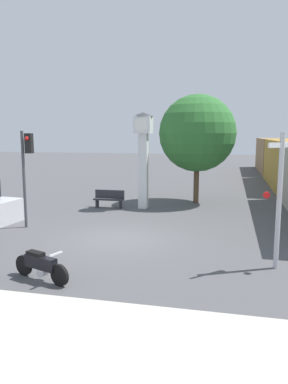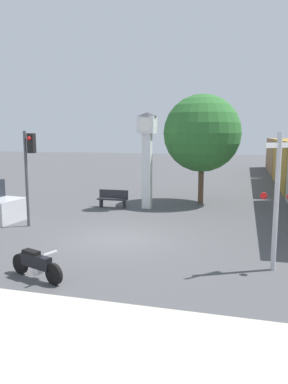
# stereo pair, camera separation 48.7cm
# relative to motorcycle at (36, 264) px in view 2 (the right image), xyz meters

# --- Properties ---
(ground_plane) EXTENTS (120.00, 120.00, 0.00)m
(ground_plane) POSITION_rel_motorcycle_xyz_m (0.83, 4.29, -0.41)
(ground_plane) COLOR #4C4C4F
(motorcycle) EXTENTS (1.85, 0.78, 0.85)m
(motorcycle) POSITION_rel_motorcycle_xyz_m (0.00, 0.00, 0.00)
(motorcycle) COLOR black
(motorcycle) RESTS_ON ground_plane
(clock_tower) EXTENTS (1.04, 1.04, 4.94)m
(clock_tower) POSITION_rel_motorcycle_xyz_m (0.42, 10.20, 2.83)
(clock_tower) COLOR white
(clock_tower) RESTS_ON ground_plane
(traffic_light) EXTENTS (0.50, 0.35, 3.98)m
(traffic_light) POSITION_rel_motorcycle_xyz_m (-3.27, 5.10, 2.34)
(traffic_light) COLOR #47474C
(traffic_light) RESTS_ON ground_plane
(railroad_crossing_signal) EXTENTS (0.90, 0.82, 3.90)m
(railroad_crossing_signal) POSITION_rel_motorcycle_xyz_m (6.18, 2.35, 1.72)
(railroad_crossing_signal) COLOR #B7B7BC
(railroad_crossing_signal) RESTS_ON ground_plane
(street_tree) EXTENTS (4.22, 4.22, 6.00)m
(street_tree) POSITION_rel_motorcycle_xyz_m (2.98, 12.31, 3.47)
(street_tree) COLOR brown
(street_tree) RESTS_ON ground_plane
(bench) EXTENTS (1.60, 0.44, 0.92)m
(bench) POSITION_rel_motorcycle_xyz_m (-1.37, 9.92, 0.08)
(bench) COLOR #2D2D33
(bench) RESTS_ON ground_plane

